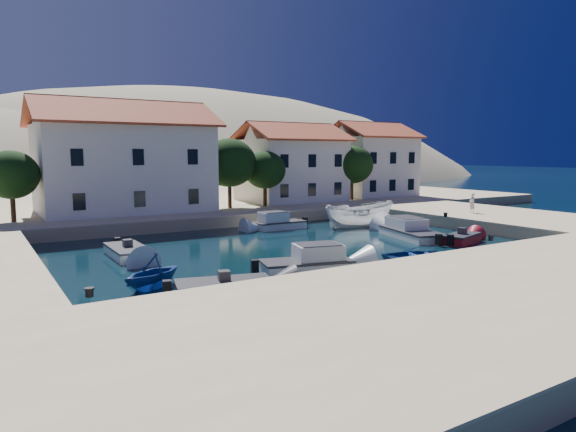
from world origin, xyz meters
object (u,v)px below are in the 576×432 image
(building_right, at_px, (370,158))
(pedestrian, at_px, (472,203))
(boat_east, at_px, (359,227))
(cabin_cruiser_south, at_px, (306,263))
(cabin_cruiser_east, at_px, (412,232))
(building_mid, at_px, (291,161))
(rowboat_south, at_px, (421,261))
(building_left, at_px, (124,155))

(building_right, height_order, pedestrian, building_right)
(boat_east, bearing_deg, pedestrian, -94.75)
(cabin_cruiser_south, distance_m, cabin_cruiser_east, 13.26)
(building_mid, relative_size, rowboat_south, 2.41)
(building_mid, xyz_separation_m, cabin_cruiser_east, (-2.83, -20.75, -4.75))
(cabin_cruiser_east, height_order, pedestrian, pedestrian)
(cabin_cruiser_south, bearing_deg, building_mid, 73.92)
(boat_east, bearing_deg, building_left, 66.21)
(building_right, xyz_separation_m, rowboat_south, (-20.21, -27.82, -5.47))
(building_mid, relative_size, cabin_cruiser_south, 2.10)
(building_right, bearing_deg, cabin_cruiser_south, -135.70)
(boat_east, xyz_separation_m, pedestrian, (9.32, -3.75, 1.85))
(building_left, distance_m, pedestrian, 30.52)
(building_right, xyz_separation_m, boat_east, (-14.47, -15.48, -5.47))
(cabin_cruiser_south, distance_m, boat_east, 16.86)
(building_mid, relative_size, building_right, 1.11)
(building_left, bearing_deg, pedestrian, -34.74)
(building_left, relative_size, cabin_cruiser_south, 2.94)
(building_right, bearing_deg, boat_east, -133.07)
(cabin_cruiser_east, bearing_deg, building_mid, 6.84)
(cabin_cruiser_east, xyz_separation_m, pedestrian, (9.68, 2.52, 1.38))
(pedestrian, bearing_deg, rowboat_south, 28.77)
(rowboat_south, relative_size, boat_east, 0.73)
(building_mid, distance_m, boat_east, 15.59)
(building_left, bearing_deg, building_right, 3.81)
(building_right, bearing_deg, cabin_cruiser_east, -124.28)
(building_left, height_order, pedestrian, building_left)
(building_left, xyz_separation_m, building_right, (30.00, 2.00, -0.46))
(rowboat_south, bearing_deg, building_mid, 0.17)
(building_left, bearing_deg, building_mid, 3.18)
(building_left, height_order, boat_east, building_left)
(boat_east, bearing_deg, cabin_cruiser_east, -166.07)
(cabin_cruiser_south, bearing_deg, pedestrian, 33.00)
(building_left, xyz_separation_m, cabin_cruiser_south, (2.81, -24.53, -5.46))
(building_left, relative_size, pedestrian, 8.60)
(building_right, distance_m, pedestrian, 20.24)
(rowboat_south, bearing_deg, boat_east, -7.76)
(rowboat_south, distance_m, boat_east, 13.60)
(pedestrian, bearing_deg, building_mid, -70.33)
(building_mid, bearing_deg, pedestrian, -69.41)
(cabin_cruiser_east, relative_size, boat_east, 1.04)
(building_mid, distance_m, pedestrian, 19.77)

